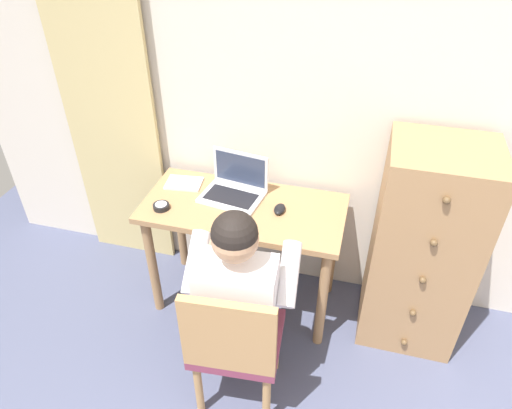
# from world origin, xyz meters

# --- Properties ---
(wall_back) EXTENTS (4.80, 0.05, 2.50)m
(wall_back) POSITION_xyz_m (0.00, 2.20, 1.25)
(wall_back) COLOR beige
(wall_back) RESTS_ON ground_plane
(curtain_panel) EXTENTS (0.60, 0.03, 2.27)m
(curtain_panel) POSITION_xyz_m (-1.45, 2.13, 1.14)
(curtain_panel) COLOR #CCB77A
(curtain_panel) RESTS_ON ground_plane
(desk) EXTENTS (1.13, 0.54, 0.75)m
(desk) POSITION_xyz_m (-0.53, 1.86, 0.62)
(desk) COLOR #9E754C
(desk) RESTS_ON ground_plane
(dresser) EXTENTS (0.52, 0.50, 1.23)m
(dresser) POSITION_xyz_m (0.46, 1.91, 0.62)
(dresser) COLOR #9E754C
(dresser) RESTS_ON ground_plane
(chair) EXTENTS (0.45, 0.43, 0.87)m
(chair) POSITION_xyz_m (-0.37, 1.16, 0.48)
(chair) COLOR #7E344C
(chair) RESTS_ON ground_plane
(person_seated) EXTENTS (0.56, 0.61, 1.18)m
(person_seated) POSITION_xyz_m (-0.39, 1.34, 0.66)
(person_seated) COLOR #4C4C4C
(person_seated) RESTS_ON ground_plane
(laptop) EXTENTS (0.37, 0.30, 0.24)m
(laptop) POSITION_xyz_m (-0.61, 1.96, 0.80)
(laptop) COLOR silver
(laptop) RESTS_ON desk
(computer_mouse) EXTENTS (0.06, 0.10, 0.03)m
(computer_mouse) POSITION_xyz_m (-0.32, 1.86, 0.76)
(computer_mouse) COLOR black
(computer_mouse) RESTS_ON desk
(desk_clock) EXTENTS (0.09, 0.09, 0.03)m
(desk_clock) POSITION_xyz_m (-0.96, 1.72, 0.76)
(desk_clock) COLOR black
(desk_clock) RESTS_ON desk
(notebook_pad) EXTENTS (0.23, 0.17, 0.01)m
(notebook_pad) POSITION_xyz_m (-0.93, 1.98, 0.75)
(notebook_pad) COLOR silver
(notebook_pad) RESTS_ON desk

